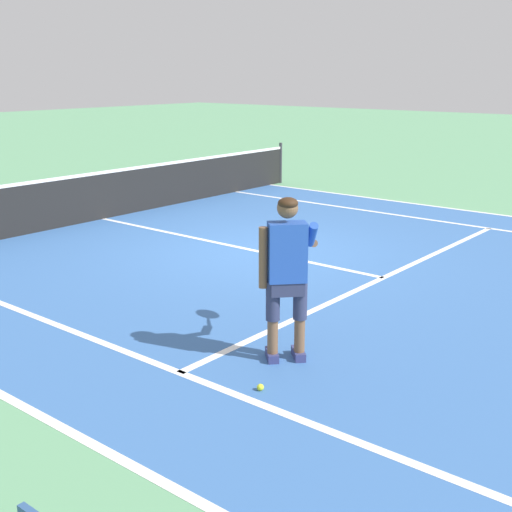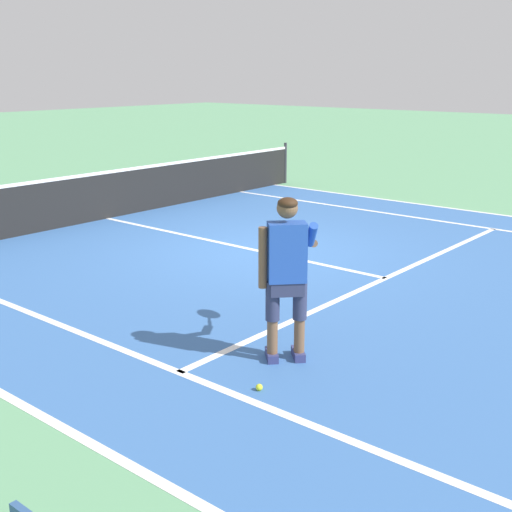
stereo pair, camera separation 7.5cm
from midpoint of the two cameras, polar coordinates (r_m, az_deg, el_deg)
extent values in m
plane|color=#609E70|center=(11.14, 0.12, 0.35)|extent=(80.00, 80.00, 0.00)
cube|color=#3866A8|center=(10.60, 4.01, -0.46)|extent=(10.98, 10.44, 0.00)
cube|color=white|center=(9.90, 10.54, -1.82)|extent=(8.23, 0.10, 0.01)
cube|color=white|center=(11.70, -3.27, 1.09)|extent=(0.10, 6.40, 0.01)
cube|color=white|center=(7.78, -13.96, -6.84)|extent=(0.10, 10.04, 0.01)
cube|color=white|center=(14.07, 13.78, 3.10)|extent=(0.10, 10.04, 0.01)
cube|color=white|center=(15.30, 16.04, 3.91)|extent=(0.10, 10.04, 0.01)
cylinder|color=#333338|center=(18.11, 1.97, 7.90)|extent=(0.08, 0.08, 1.07)
cube|color=black|center=(13.93, -13.09, 4.92)|extent=(11.84, 0.02, 0.91)
cube|color=white|center=(13.85, -13.21, 6.89)|extent=(11.84, 0.03, 0.06)
cube|color=navy|center=(7.05, 1.05, -8.41)|extent=(0.27, 0.28, 0.09)
cube|color=navy|center=(7.09, 3.32, -8.28)|extent=(0.27, 0.28, 0.09)
cylinder|color=brown|center=(6.92, 1.11, -6.83)|extent=(0.11, 0.11, 0.36)
cylinder|color=#2D3351|center=(6.79, 1.13, -3.82)|extent=(0.14, 0.14, 0.41)
cylinder|color=brown|center=(6.97, 3.40, -6.72)|extent=(0.11, 0.11, 0.36)
cylinder|color=#2D3351|center=(6.83, 3.46, -3.72)|extent=(0.14, 0.14, 0.41)
cube|color=#2D3351|center=(6.76, 2.31, -2.45)|extent=(0.38, 0.38, 0.20)
cube|color=#234CAD|center=(6.66, 2.34, 0.33)|extent=(0.43, 0.42, 0.60)
cylinder|color=brown|center=(6.64, 0.29, -0.15)|extent=(0.09, 0.09, 0.62)
cylinder|color=#234CAD|center=(6.76, 4.45, 1.83)|extent=(0.25, 0.25, 0.29)
cylinder|color=brown|center=(7.00, 4.41, 1.13)|extent=(0.26, 0.27, 0.14)
sphere|color=brown|center=(6.57, 2.37, 4.11)|extent=(0.21, 0.21, 0.21)
ellipsoid|color=#382314|center=(6.54, 2.40, 4.50)|extent=(0.28, 0.28, 0.12)
cylinder|color=#232326|center=(7.22, 4.18, 1.32)|extent=(0.16, 0.17, 0.03)
cylinder|color=red|center=(7.36, 3.95, 1.61)|extent=(0.09, 0.09, 0.02)
torus|color=red|center=(7.54, 3.69, 1.94)|extent=(0.22, 0.23, 0.30)
cylinder|color=silver|center=(7.54, 3.69, 1.94)|extent=(0.18, 0.18, 0.25)
sphere|color=#CCE02D|center=(6.40, 0.03, -11.08)|extent=(0.07, 0.07, 0.07)
camera|label=1|loc=(0.04, -90.31, -0.09)|focal=47.12mm
camera|label=2|loc=(0.04, 89.69, 0.09)|focal=47.12mm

